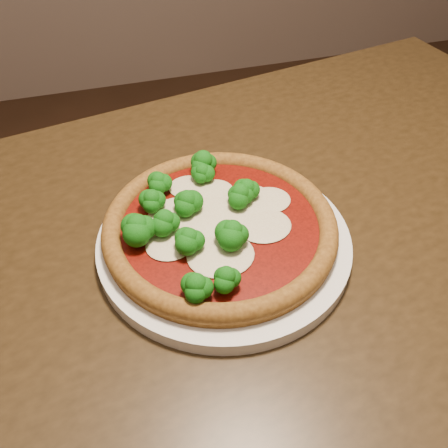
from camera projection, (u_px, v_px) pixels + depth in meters
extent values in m
cube|color=black|center=(264.00, 241.00, 0.67)|extent=(1.32, 0.97, 0.04)
cylinder|color=black|center=(374.00, 193.00, 1.33)|extent=(0.06, 0.06, 0.71)
cylinder|color=silver|center=(224.00, 242.00, 0.63)|extent=(0.32, 0.32, 0.02)
cylinder|color=brown|center=(220.00, 229.00, 0.63)|extent=(0.29, 0.29, 0.01)
torus|color=brown|center=(220.00, 225.00, 0.62)|extent=(0.29, 0.29, 0.02)
cylinder|color=#650C04|center=(220.00, 225.00, 0.62)|extent=(0.25, 0.25, 0.00)
ellipsoid|color=beige|center=(215.00, 216.00, 0.63)|extent=(0.09, 0.08, 0.01)
ellipsoid|color=beige|center=(214.00, 191.00, 0.67)|extent=(0.05, 0.05, 0.00)
ellipsoid|color=beige|center=(170.00, 245.00, 0.59)|extent=(0.06, 0.05, 0.00)
ellipsoid|color=beige|center=(247.00, 202.00, 0.65)|extent=(0.08, 0.07, 0.01)
ellipsoid|color=beige|center=(269.00, 200.00, 0.65)|extent=(0.06, 0.05, 0.00)
ellipsoid|color=beige|center=(188.00, 187.00, 0.67)|extent=(0.05, 0.05, 0.00)
ellipsoid|color=beige|center=(221.00, 255.00, 0.58)|extent=(0.08, 0.07, 0.01)
ellipsoid|color=beige|center=(264.00, 225.00, 0.62)|extent=(0.07, 0.06, 0.01)
ellipsoid|color=beige|center=(178.00, 215.00, 0.63)|extent=(0.08, 0.07, 0.01)
ellipsoid|color=#157612|center=(202.00, 172.00, 0.67)|extent=(0.03, 0.03, 0.03)
ellipsoid|color=#157612|center=(189.00, 238.00, 0.57)|extent=(0.04, 0.04, 0.03)
ellipsoid|color=#157612|center=(240.00, 194.00, 0.63)|extent=(0.04, 0.04, 0.03)
ellipsoid|color=#157612|center=(187.00, 201.00, 0.62)|extent=(0.04, 0.04, 0.04)
ellipsoid|color=#157612|center=(203.00, 161.00, 0.68)|extent=(0.05, 0.05, 0.04)
ellipsoid|color=#157612|center=(232.00, 232.00, 0.58)|extent=(0.04, 0.04, 0.04)
ellipsoid|color=#157612|center=(137.00, 227.00, 0.58)|extent=(0.05, 0.05, 0.04)
ellipsoid|color=#157612|center=(165.00, 220.00, 0.60)|extent=(0.04, 0.04, 0.03)
ellipsoid|color=#157612|center=(226.00, 277.00, 0.53)|extent=(0.04, 0.04, 0.03)
ellipsoid|color=#157612|center=(196.00, 285.00, 0.52)|extent=(0.04, 0.04, 0.03)
ellipsoid|color=#157612|center=(159.00, 181.00, 0.65)|extent=(0.04, 0.04, 0.03)
ellipsoid|color=#157612|center=(247.00, 189.00, 0.64)|extent=(0.04, 0.04, 0.03)
ellipsoid|color=#157612|center=(152.00, 199.00, 0.63)|extent=(0.04, 0.04, 0.03)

